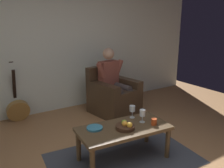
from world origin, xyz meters
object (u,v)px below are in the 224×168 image
Objects in this scene: wine_glass_far at (142,114)px; decorative_dish at (95,128)px; candle_jar at (154,122)px; person_seated at (113,79)px; fruit_bowl at (125,126)px; armchair at (113,96)px; coffee_table at (124,132)px; wine_glass_near at (132,109)px; guitar at (18,108)px.

wine_glass_far reaches higher than decorative_dish.
decorative_dish is 2.39× the size of candle_jar.
fruit_bowl is (0.75, 1.45, -0.18)m from person_seated.
coffee_table is (0.74, 1.40, 0.06)m from armchair.
wine_glass_near is 0.19m from wine_glass_far.
candle_jar is at bearing 156.55° from decorative_dish.
candle_jar is at bearing 165.92° from fruit_bowl.
armchair is 0.34m from person_seated.
candle_jar reaches higher than decorative_dish.
wine_glass_far is (-1.16, 1.94, 0.33)m from guitar.
fruit_bowl is (0.75, 1.45, 0.16)m from armchair.
armchair reaches higher than wine_glass_far.
person_seated reaches higher than armchair.
fruit_bowl is at bearing 146.88° from decorative_dish.
decorative_dish is at bearing -23.45° from candle_jar.
guitar is 2.12m from wine_glass_near.
wine_glass_near is at bearing -145.82° from coffee_table.
person_seated is 1.48m from wine_glass_far.
guitar reaches higher than wine_glass_far.
person_seated is at bearing -103.75° from candle_jar.
guitar reaches higher than candle_jar.
wine_glass_far is 2.11× the size of candle_jar.
wine_glass_far is (-0.28, 0.01, 0.18)m from coffee_table.
person_seated reaches higher than guitar.
fruit_bowl is (-0.86, 1.99, 0.25)m from guitar.
coffee_table is at bearing 52.32° from person_seated.
armchair is 1.33m from wine_glass_near.
wine_glass_near reaches higher than coffee_table.
person_seated is 7.11× the size of wine_glass_far.
guitar is 6.13× the size of wine_glass_near.
person_seated is at bearing -111.19° from wine_glass_near.
coffee_table is 6.94× the size of wine_glass_near.
person_seated is 5.31× the size of fruit_bowl.
armchair is at bearing -90.00° from person_seated.
wine_glass_far is 0.31m from fruit_bowl.
guitar is at bearing -57.06° from wine_glass_near.
person_seated is 1.75m from guitar.
person_seated is 1.17× the size of guitar.
candle_jar reaches higher than coffee_table.
armchair is at bearing -130.38° from decorative_dish.
fruit_bowl is (0.30, 0.05, -0.08)m from wine_glass_far.
armchair is at bearing 161.44° from guitar.
decorative_dish is (1.06, 1.25, -0.20)m from person_seated.
wine_glass_near is at bearing 58.93° from armchair.
decorative_dish is 0.75m from candle_jar.
coffee_table is 0.11m from fruit_bowl.
wine_glass_far is 0.75× the size of fruit_bowl.
guitar is (0.88, -1.94, -0.15)m from coffee_table.
coffee_table is 5.12× the size of fruit_bowl.
decorative_dish is at bearing 39.69° from person_seated.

